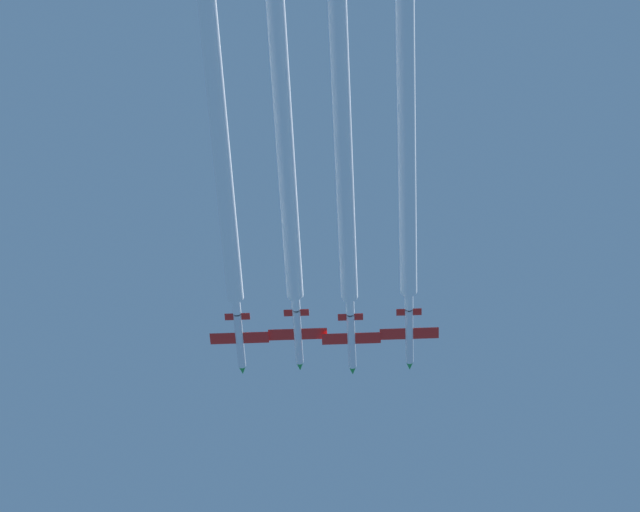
% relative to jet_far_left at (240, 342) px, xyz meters
% --- Properties ---
extents(jet_far_left, '(8.00, 11.65, 2.80)m').
position_rel_jet_far_left_xyz_m(jet_far_left, '(0.00, 0.00, 0.00)').
color(jet_far_left, silver).
extents(jet_inner_left, '(8.00, 11.65, 2.80)m').
position_rel_jet_far_left_xyz_m(jet_inner_left, '(7.96, -0.10, 0.30)').
color(jet_inner_left, silver).
extents(jet_center, '(8.00, 11.65, 2.80)m').
position_rel_jet_far_left_xyz_m(jet_center, '(15.23, 0.52, -0.22)').
color(jet_center, silver).
extents(jet_inner_right, '(8.00, 11.65, 2.80)m').
position_rel_jet_far_left_xyz_m(jet_inner_right, '(23.11, 0.05, -0.11)').
color(jet_inner_right, silver).
extents(smoke_trail_far_left, '(2.24, 70.08, 2.24)m').
position_rel_jet_far_left_xyz_m(smoke_trail_far_left, '(-0.00, -40.36, -0.03)').
color(smoke_trail_far_left, white).
extents(smoke_trail_inner_left, '(2.24, 62.85, 2.24)m').
position_rel_jet_far_left_xyz_m(smoke_trail_inner_left, '(7.96, -36.85, 0.27)').
color(smoke_trail_inner_left, white).
extents(smoke_trail_center, '(2.24, 76.79, 2.24)m').
position_rel_jet_far_left_xyz_m(smoke_trail_center, '(15.23, -43.19, -0.25)').
color(smoke_trail_center, white).
extents(smoke_trail_inner_right, '(2.24, 76.48, 2.24)m').
position_rel_jet_far_left_xyz_m(smoke_trail_inner_right, '(23.11, -43.50, -0.14)').
color(smoke_trail_inner_right, white).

